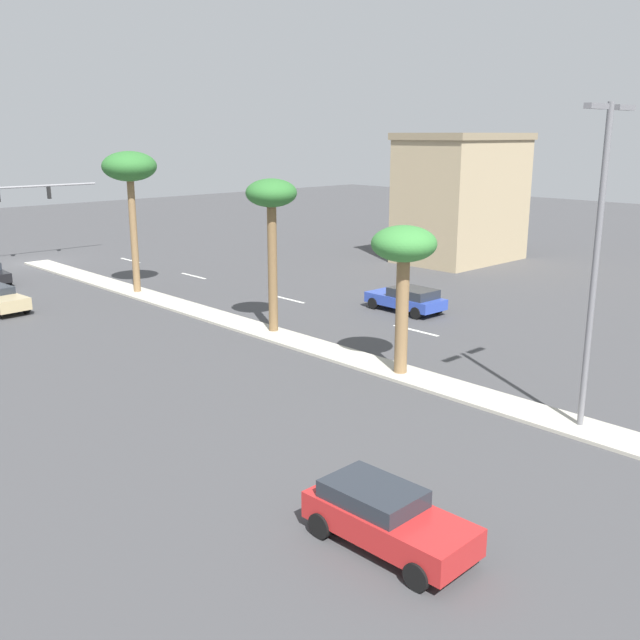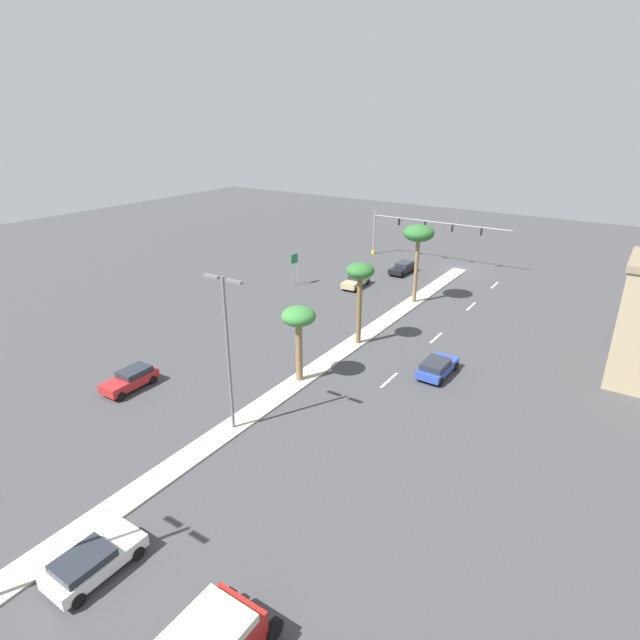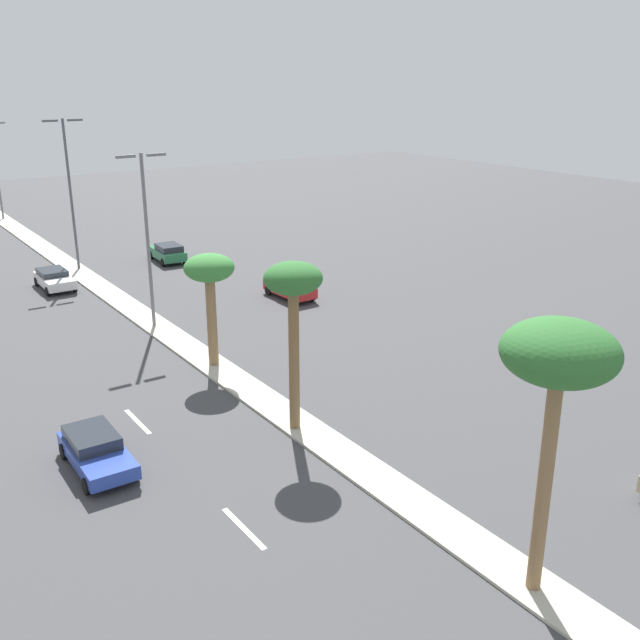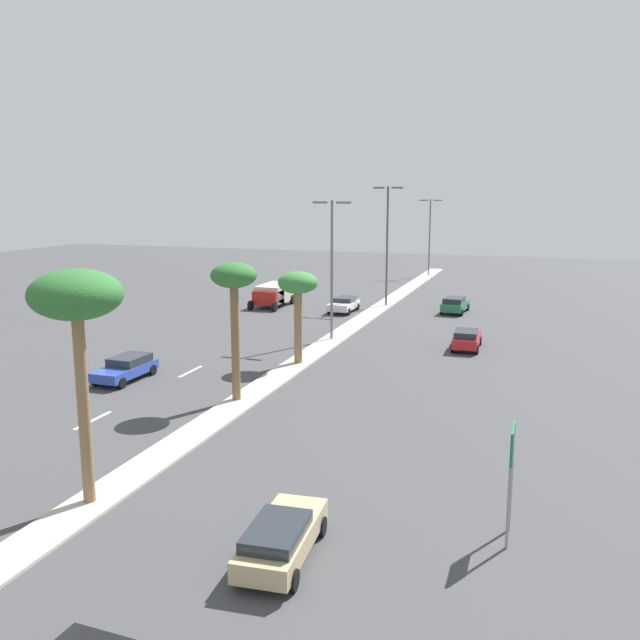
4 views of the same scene
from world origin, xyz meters
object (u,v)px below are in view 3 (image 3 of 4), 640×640
at_px(street_lamp_front, 147,228).
at_px(palm_tree_rear, 559,361).
at_px(street_lamp_far, 70,184).
at_px(sedan_white_rear, 54,279).
at_px(palm_tree_outboard, 293,290).
at_px(sedan_blue_front, 96,450).
at_px(palm_tree_far, 209,274).
at_px(sedan_green_outboard, 168,252).
at_px(sedan_red_far, 291,288).

bearing_deg(street_lamp_front, palm_tree_rear, -89.92).
relative_size(palm_tree_rear, street_lamp_far, 0.74).
height_order(street_lamp_front, sedan_white_rear, street_lamp_front).
xyz_separation_m(palm_tree_outboard, sedan_blue_front, (-8.04, 1.74, -5.53)).
xyz_separation_m(palm_tree_far, street_lamp_front, (-0.17, 7.60, 1.10)).
bearing_deg(sedan_blue_front, sedan_white_rear, 77.75).
bearing_deg(palm_tree_outboard, sedan_green_outboard, 76.33).
bearing_deg(palm_tree_far, sedan_blue_front, -141.69).
bearing_deg(sedan_blue_front, street_lamp_far, 74.05).
xyz_separation_m(sedan_blue_front, sedan_green_outboard, (15.48, 28.83, 0.06)).
bearing_deg(palm_tree_rear, sedan_white_rear, 93.69).
bearing_deg(sedan_white_rear, palm_tree_rear, -86.31).
xyz_separation_m(street_lamp_far, sedan_green_outboard, (6.81, -1.49, -5.86)).
height_order(palm_tree_outboard, street_lamp_front, street_lamp_front).
xyz_separation_m(palm_tree_rear, sedan_blue_front, (-8.29, 14.37, -6.59)).
bearing_deg(sedan_red_far, palm_tree_outboard, -122.06).
height_order(palm_tree_rear, sedan_blue_front, palm_tree_rear).
bearing_deg(sedan_blue_front, street_lamp_front, 59.94).
bearing_deg(street_lamp_far, sedan_red_far, -58.91).
distance_m(palm_tree_rear, street_lamp_far, 44.69).
relative_size(street_lamp_far, sedan_red_far, 2.71).
relative_size(palm_tree_rear, palm_tree_far, 1.41).
xyz_separation_m(palm_tree_outboard, palm_tree_far, (0.37, 8.39, -1.29)).
distance_m(street_lamp_front, sedan_white_rear, 13.28).
xyz_separation_m(palm_tree_far, sedan_green_outboard, (7.06, 22.18, -4.19)).
bearing_deg(street_lamp_front, sedan_blue_front, -120.06).
xyz_separation_m(sedan_white_rear, sedan_blue_front, (-5.67, -26.13, 0.01)).
height_order(sedan_blue_front, sedan_green_outboard, sedan_green_outboard).
height_order(palm_tree_outboard, sedan_red_far, palm_tree_outboard).
bearing_deg(street_lamp_far, palm_tree_rear, -90.48).
xyz_separation_m(street_lamp_far, sedan_blue_front, (-8.66, -30.32, -5.92)).
bearing_deg(sedan_green_outboard, sedan_blue_front, -118.23).
xyz_separation_m(palm_tree_rear, sedan_red_far, (9.92, 28.86, -6.56)).
distance_m(sedan_red_far, sedan_blue_front, 23.27).
distance_m(street_lamp_far, sedan_red_far, 19.40).
distance_m(sedan_red_far, sedan_green_outboard, 14.60).
bearing_deg(sedan_green_outboard, street_lamp_far, 167.65).
relative_size(palm_tree_outboard, street_lamp_front, 0.71).
bearing_deg(sedan_blue_front, sedan_green_outboard, 61.77).
bearing_deg(sedan_blue_front, palm_tree_outboard, -12.24).
bearing_deg(street_lamp_front, sedan_red_far, 1.37).
relative_size(palm_tree_far, sedan_green_outboard, 1.35).
bearing_deg(sedan_red_far, palm_tree_far, -141.32).
distance_m(palm_tree_outboard, sedan_red_far, 19.93).
relative_size(palm_tree_rear, sedan_blue_front, 1.88).
xyz_separation_m(palm_tree_rear, street_lamp_front, (-0.04, 28.62, -1.24)).
bearing_deg(street_lamp_far, sedan_blue_front, -105.95).
distance_m(palm_tree_far, sedan_blue_front, 11.54).
bearing_deg(sedan_white_rear, sedan_blue_front, -102.25).
relative_size(street_lamp_far, sedan_white_rear, 2.65).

